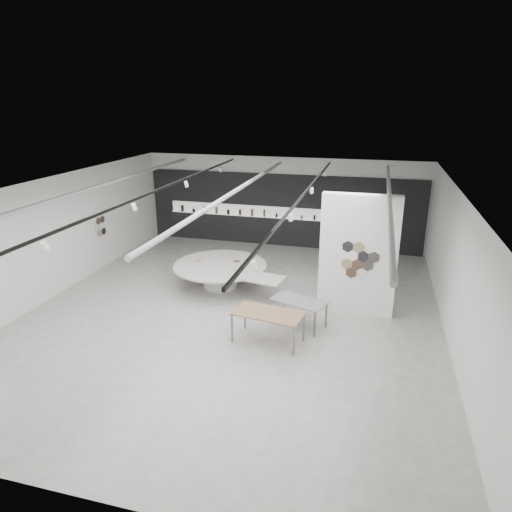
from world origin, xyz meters
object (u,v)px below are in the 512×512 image
(sample_table_wood, at_px, (268,315))
(kitchen_counter, at_px, (345,243))
(display_island, at_px, (222,272))
(partition_column, at_px, (358,256))
(sample_table_stone, at_px, (299,303))

(sample_table_wood, xyz_separation_m, kitchen_counter, (1.39, 7.86, -0.33))
(display_island, bearing_deg, partition_column, 0.52)
(partition_column, relative_size, display_island, 0.85)
(partition_column, bearing_deg, kitchen_counter, 97.31)
(sample_table_wood, distance_m, kitchen_counter, 7.99)
(display_island, xyz_separation_m, sample_table_wood, (2.38, -3.20, 0.26))
(sample_table_stone, distance_m, kitchen_counter, 6.79)
(partition_column, bearing_deg, sample_table_wood, -131.65)
(sample_table_wood, height_order, kitchen_counter, kitchen_counter)
(display_island, distance_m, sample_table_wood, 3.99)
(partition_column, xyz_separation_m, sample_table_wood, (-2.10, -2.36, -1.02))
(display_island, bearing_deg, sample_table_stone, -23.59)
(partition_column, distance_m, sample_table_wood, 3.31)
(kitchen_counter, bearing_deg, sample_table_stone, -91.61)
(partition_column, bearing_deg, sample_table_stone, -140.21)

